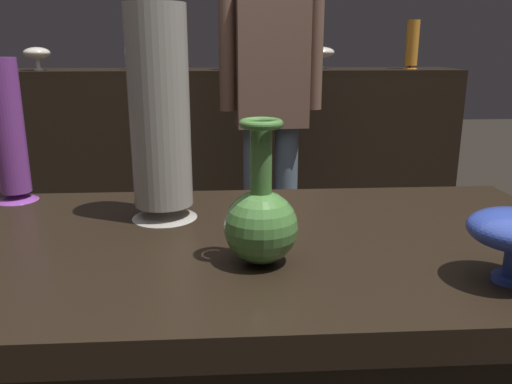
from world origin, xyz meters
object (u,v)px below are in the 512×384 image
(shelf_vase_far_right, at_px, (412,45))
(vase_tall_behind, at_px, (160,118))
(vase_left_accent, at_px, (9,135))
(shelf_vase_left, at_px, (136,49))
(visitor_center_back, at_px, (271,95))
(vase_centerpiece, at_px, (261,219))
(shelf_vase_far_left, at_px, (37,54))
(shelf_vase_center, at_px, (230,50))
(shelf_vase_right, at_px, (320,53))

(shelf_vase_far_right, bearing_deg, vase_tall_behind, -120.37)
(vase_left_accent, relative_size, shelf_vase_left, 1.36)
(shelf_vase_far_right, xyz_separation_m, visitor_center_back, (-0.86, -0.64, -0.22))
(vase_tall_behind, bearing_deg, vase_left_accent, 157.28)
(vase_tall_behind, bearing_deg, visitor_center_back, 76.51)
(vase_centerpiece, relative_size, vase_left_accent, 0.74)
(vase_tall_behind, distance_m, shelf_vase_far_left, 2.18)
(vase_centerpiece, relative_size, shelf_vase_center, 1.17)
(shelf_vase_left, bearing_deg, shelf_vase_right, 1.77)
(vase_tall_behind, height_order, shelf_vase_right, vase_tall_behind)
(vase_left_accent, distance_m, shelf_vase_center, 1.95)
(vase_centerpiece, distance_m, vase_left_accent, 0.63)
(shelf_vase_right, bearing_deg, vase_centerpiece, -102.41)
(vase_tall_behind, bearing_deg, vase_centerpiece, -52.92)
(shelf_vase_right, relative_size, shelf_vase_center, 0.83)
(visitor_center_back, bearing_deg, shelf_vase_left, -47.04)
(vase_tall_behind, xyz_separation_m, shelf_vase_left, (-0.36, 2.06, 0.10))
(shelf_vase_left, xyz_separation_m, shelf_vase_center, (0.52, -0.04, -0.00))
(shelf_vase_center, bearing_deg, shelf_vase_right, 7.89)
(shelf_vase_left, height_order, visitor_center_back, visitor_center_back)
(vase_tall_behind, bearing_deg, shelf_vase_far_left, 113.68)
(vase_centerpiece, xyz_separation_m, vase_left_accent, (-0.51, 0.37, 0.07))
(shelf_vase_right, height_order, shelf_vase_far_left, same)
(visitor_center_back, bearing_deg, shelf_vase_center, -78.05)
(vase_left_accent, bearing_deg, shelf_vase_center, 75.14)
(vase_tall_behind, relative_size, shelf_vase_center, 2.09)
(shelf_vase_far_right, distance_m, visitor_center_back, 1.10)
(shelf_vase_right, distance_m, shelf_vase_left, 1.04)
(vase_centerpiece, xyz_separation_m, visitor_center_back, (0.17, 1.65, 0.03))
(vase_centerpiece, xyz_separation_m, shelf_vase_far_right, (1.03, 2.29, 0.25))
(shelf_vase_far_right, bearing_deg, visitor_center_back, -143.61)
(vase_tall_behind, distance_m, visitor_center_back, 1.46)
(shelf_vase_far_left, bearing_deg, vase_centerpiece, -64.77)
(shelf_vase_center, distance_m, shelf_vase_far_left, 1.04)
(shelf_vase_far_left, bearing_deg, shelf_vase_right, 3.64)
(vase_centerpiece, relative_size, vase_tall_behind, 0.56)
(vase_centerpiece, xyz_separation_m, shelf_vase_right, (0.51, 2.32, 0.21))
(vase_left_accent, bearing_deg, shelf_vase_far_right, 51.22)
(vase_centerpiece, bearing_deg, shelf_vase_right, 77.59)
(shelf_vase_right, height_order, shelf_vase_left, shelf_vase_left)
(vase_tall_behind, bearing_deg, shelf_vase_left, 99.77)
(shelf_vase_far_right, height_order, shelf_vase_far_left, shelf_vase_far_right)
(vase_centerpiece, bearing_deg, shelf_vase_center, 90.22)
(vase_centerpiece, relative_size, shelf_vase_right, 1.41)
(shelf_vase_right, relative_size, shelf_vase_left, 0.72)
(vase_tall_behind, relative_size, shelf_vase_far_right, 1.49)
(shelf_vase_right, height_order, visitor_center_back, visitor_center_back)
(vase_tall_behind, height_order, shelf_vase_left, shelf_vase_left)
(vase_centerpiece, relative_size, shelf_vase_far_left, 1.61)
(shelf_vase_left, bearing_deg, vase_centerpiece, -77.01)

